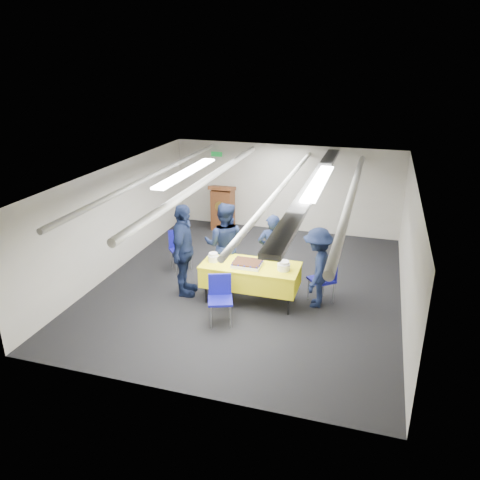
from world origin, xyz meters
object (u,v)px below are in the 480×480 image
sailor_b (225,244)px  podium (223,207)px  sailor_a (272,252)px  sailor_d (317,268)px  serving_table (250,275)px  sailor_c (184,251)px  chair_near (220,294)px  chair_right (326,275)px  sheet_cake (247,264)px  chair_left (179,245)px

sailor_b → podium: bearing=-76.8°
sailor_a → sailor_d: 1.05m
sailor_b → serving_table: bearing=134.4°
sailor_a → sailor_c: 1.74m
chair_near → chair_right: same height
sailor_b → chair_right: bearing=170.3°
sheet_cake → sailor_d: (1.26, 0.30, -0.05)m
chair_left → sailor_d: bearing=-14.5°
sheet_cake → sailor_b: sailor_b is taller
serving_table → sailor_c: size_ratio=0.99×
chair_near → sailor_d: sailor_d is taller
sheet_cake → chair_right: chair_right is taller
serving_table → sailor_c: (-1.32, -0.07, 0.36)m
chair_right → sailor_b: size_ratio=0.50×
chair_near → chair_right: bearing=37.7°
chair_left → sailor_d: sailor_d is taller
chair_left → sailor_b: sailor_b is taller
sailor_a → sailor_c: sailor_c is taller
serving_table → sailor_b: size_ratio=1.05×
podium → sailor_c: 3.83m
serving_table → chair_near: 0.90m
podium → sailor_a: bearing=-55.9°
chair_right → sailor_b: (-2.06, 0.13, 0.34)m
serving_table → sailor_d: (1.21, 0.23, 0.21)m
podium → serving_table: bearing=-64.0°
sheet_cake → chair_left: size_ratio=0.62×
sailor_b → sailor_c: 0.89m
podium → sailor_d: 4.62m
sheet_cake → sailor_b: 0.93m
podium → sailor_a: 3.69m
sheet_cake → sailor_d: bearing=13.3°
chair_right → chair_near: bearing=-142.3°
serving_table → chair_right: chair_right is taller
serving_table → chair_left: 2.18m
podium → chair_near: size_ratio=1.44×
chair_near → chair_left: 2.46m
sailor_b → sheet_cake: bearing=129.3°
podium → sailor_b: (1.11, -3.14, 0.26)m
podium → chair_right: size_ratio=1.44×
chair_left → podium: bearing=87.7°
chair_near → sailor_a: bearing=69.1°
sailor_b → sailor_a: bearing=178.9°
sheet_cake → sailor_b: bearing=135.6°
sheet_cake → chair_right: (1.40, 0.52, -0.28)m
chair_near → chair_left: (-1.60, 1.88, 0.00)m
serving_table → sailor_c: sailor_c is taller
podium → chair_left: 2.68m
serving_table → sheet_cake: sheet_cake is taller
chair_near → chair_right: size_ratio=1.00×
podium → sailor_b: 3.33m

